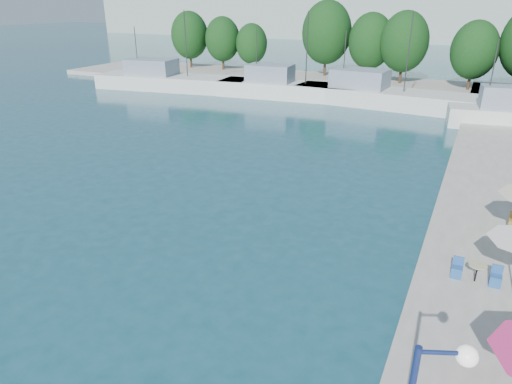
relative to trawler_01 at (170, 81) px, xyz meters
The scene contains 13 objects.
quay_far 24.97m from the trawler_01, 28.57° to the left, with size 90.00×16.00×0.60m, color #9F9990.
hill_west 105.17m from the trawler_01, 90.04° to the left, with size 180.00×40.00×16.00m, color #9BAA9F.
trawler_01 is the anchor object (origin of this frame).
trawler_02 16.15m from the trawler_01, ahead, with size 18.09×6.27×10.20m.
trawler_03 27.15m from the trawler_01, ahead, with size 20.21×6.60×10.20m.
tree_01 17.45m from the trawler_01, 114.20° to the left, with size 5.95×5.95×8.80m.
tree_02 16.10m from the trawler_01, 93.13° to the left, with size 5.45×5.45×8.07m.
tree_03 16.78m from the trawler_01, 75.51° to the left, with size 4.83×4.83×7.15m.
tree_04 23.56m from the trawler_01, 46.43° to the left, with size 7.06×7.06×10.45m.
tree_05 27.87m from the trawler_01, 35.71° to the left, with size 6.01×6.01×8.90m.
tree_06 31.09m from the trawler_01, 28.44° to the left, with size 6.22×6.22×9.20m.
tree_07 38.19m from the trawler_01, 20.55° to the left, with size 5.56×5.56×8.23m.
cafe_table_02 49.97m from the trawler_01, 40.22° to the right, with size 1.82×0.70×0.76m.
Camera 1 is at (7.20, 5.27, 10.86)m, focal length 32.00 mm.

